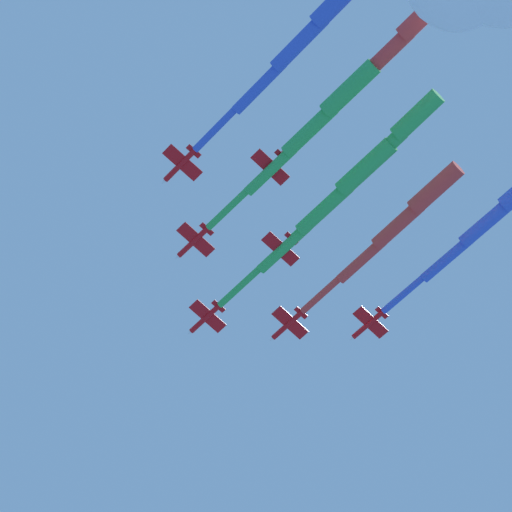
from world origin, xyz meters
name	(u,v)px	position (x,y,z in m)	size (l,w,h in m)	color
jet_lead	(324,208)	(16.34, -7.00, 171.62)	(52.57, 31.81, 3.71)	red
jet_port_inner	(309,130)	(17.87, -23.29, 172.63)	(50.41, 30.67, 3.70)	red
jet_starboard_inner	(397,225)	(29.36, 0.96, 171.80)	(48.05, 29.73, 3.74)	red
jet_port_mid	(381,152)	(30.09, -15.15, 171.70)	(44.66, 28.29, 3.72)	red
jet_starboard_mid	(299,43)	(20.83, -40.84, 171.45)	(50.43, 31.42, 3.70)	red
jet_port_outer	(486,222)	(46.87, 7.13, 174.95)	(50.38, 30.37, 3.69)	red
jet_starboard_outer	(385,55)	(35.68, -33.36, 173.28)	(48.72, 30.08, 3.70)	red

